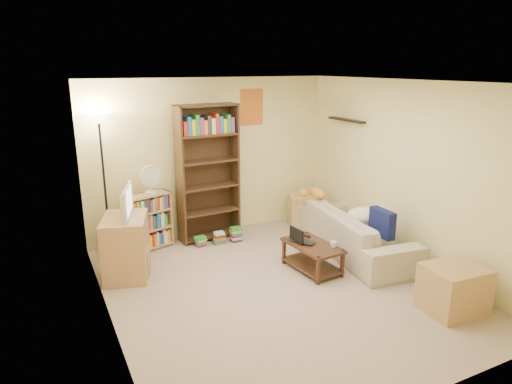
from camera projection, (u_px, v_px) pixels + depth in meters
room at (280, 160)px, 5.27m from camera, size 4.50×4.54×2.52m
sofa at (356, 232)px, 6.67m from camera, size 2.40×1.43×0.64m
navy_pillow at (382, 223)px, 6.20m from camera, size 0.14×0.42×0.38m
cream_blanket at (364, 215)px, 6.71m from camera, size 0.59×0.42×0.25m
tabby_cat at (314, 193)px, 7.24m from camera, size 0.50×0.23×0.17m
coffee_table at (312, 254)px, 6.11m from camera, size 0.55×0.89×0.38m
laptop at (304, 240)px, 6.17m from camera, size 0.56×0.54×0.03m
laptop_screen at (296, 235)px, 6.08m from camera, size 0.04×0.28×0.19m
mug at (333, 244)px, 5.95m from camera, size 0.12×0.12×0.08m
tv_remote at (305, 236)px, 6.35m from camera, size 0.10×0.16×0.02m
tv_stand at (126, 247)px, 5.92m from camera, size 0.74×0.88×0.81m
television at (122, 203)px, 5.76m from camera, size 0.74×0.49×0.39m
tall_bookshelf at (208, 170)px, 7.03m from camera, size 0.97×0.38×2.12m
short_bookshelf at (149, 222)px, 6.80m from camera, size 0.71×0.45×0.85m
desk_fan at (150, 179)px, 6.61m from camera, size 0.30×0.17×0.43m
floor_lamp at (101, 143)px, 6.30m from camera, size 0.35×0.35×2.05m
side_table at (303, 211)px, 7.78m from camera, size 0.61×0.61×0.55m
end_cabinet at (454, 289)px, 5.10m from camera, size 0.68×0.58×0.53m
book_stacks at (221, 237)px, 7.08m from camera, size 0.76×0.20×0.23m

